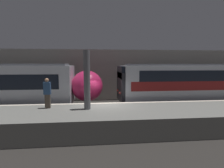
% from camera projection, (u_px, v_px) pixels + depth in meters
% --- Properties ---
extents(ground_plane, '(120.00, 120.00, 0.00)m').
position_uv_depth(ground_plane, '(105.00, 119.00, 11.63)').
color(ground_plane, '#282623').
extents(platform, '(40.00, 3.69, 1.14)m').
position_uv_depth(platform, '(107.00, 120.00, 9.74)').
color(platform, slate).
rests_on(platform, ground).
extents(station_rear_barrier, '(50.00, 0.15, 5.10)m').
position_uv_depth(station_rear_barrier, '(101.00, 75.00, 17.49)').
color(station_rear_barrier, '#9E998E').
rests_on(station_rear_barrier, ground).
extents(support_pillar_near, '(0.36, 0.36, 3.30)m').
position_uv_depth(support_pillar_near, '(87.00, 80.00, 9.72)').
color(support_pillar_near, '#56565B').
rests_on(support_pillar_near, platform).
extents(person_waiting, '(0.38, 0.24, 1.74)m').
position_uv_depth(person_waiting, '(47.00, 92.00, 10.01)').
color(person_waiting, '#473D33').
rests_on(person_waiting, platform).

